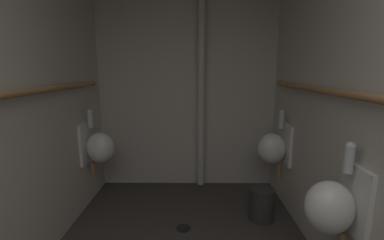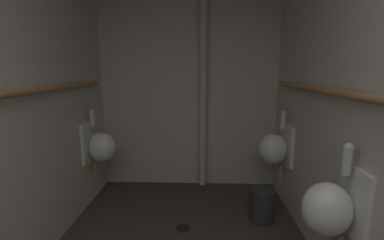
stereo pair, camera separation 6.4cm
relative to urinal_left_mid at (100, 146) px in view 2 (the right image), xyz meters
name	(u,v)px [view 2 (the right image)]	position (x,y,z in m)	size (l,w,h in m)	color
wall_right	(369,97)	(2.09, -1.20, 0.68)	(0.06, 3.61, 2.68)	beige
wall_back	(189,82)	(0.96, 0.57, 0.68)	(2.33, 0.06, 2.68)	beige
urinal_left_mid	(100,146)	(0.00, 0.00, 0.00)	(0.32, 0.30, 0.76)	silver
urinal_right_mid	(330,207)	(1.91, -1.25, 0.00)	(0.32, 0.30, 0.76)	silver
urinal_right_far	(275,148)	(1.91, -0.01, 0.00)	(0.32, 0.30, 0.76)	silver
supply_pipe_left	(7,94)	(-0.09, -1.18, 0.68)	(0.06, 2.82, 0.06)	#9E7042
supply_pipe_right	(353,96)	(2.00, -1.20, 0.68)	(0.06, 2.84, 0.06)	#9E7042
standpipe_back_wall	(203,83)	(1.14, 0.46, 0.68)	(0.09, 0.09, 2.63)	beige
floor_drain	(183,228)	(0.95, -0.48, -0.66)	(0.14, 0.14, 0.01)	black
waste_bin	(262,205)	(1.73, -0.31, -0.50)	(0.25, 0.25, 0.33)	#2D2D2D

